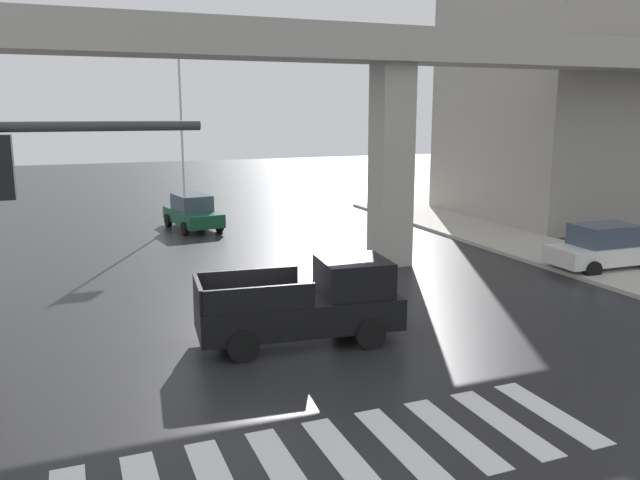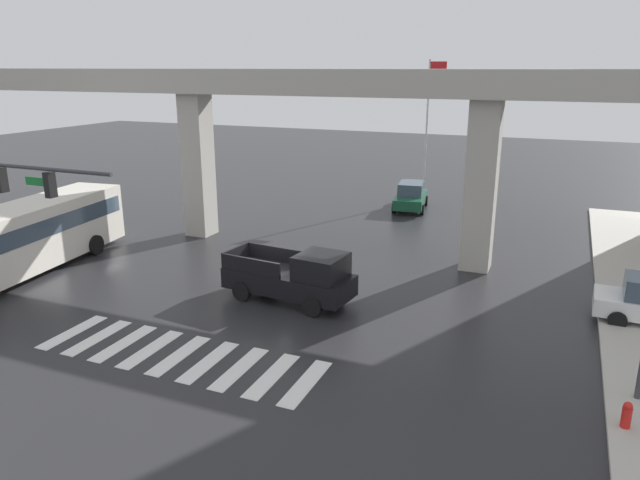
# 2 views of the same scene
# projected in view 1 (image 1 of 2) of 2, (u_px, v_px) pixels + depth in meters

# --- Properties ---
(ground_plane) EXTENTS (120.00, 120.00, 0.00)m
(ground_plane) POSITION_uv_depth(u_px,v_px,m) (245.00, 336.00, 16.82)
(ground_plane) COLOR #232326
(crosswalk_stripes) EXTENTS (9.35, 2.80, 0.01)m
(crosswalk_stripes) POSITION_uv_depth(u_px,v_px,m) (344.00, 457.00, 10.96)
(crosswalk_stripes) COLOR silver
(crosswalk_stripes) RESTS_ON ground
(elevated_overpass) EXTENTS (50.17, 2.16, 8.69)m
(elevated_overpass) POSITION_uv_depth(u_px,v_px,m) (191.00, 60.00, 20.66)
(elevated_overpass) COLOR #ADA89E
(elevated_overpass) RESTS_ON ground
(sidewalk_east) EXTENTS (4.00, 36.00, 0.15)m
(sidewalk_east) POSITION_uv_depth(u_px,v_px,m) (604.00, 268.00, 23.84)
(sidewalk_east) COLOR #ADA89E
(sidewalk_east) RESTS_ON ground
(pickup_truck) EXTENTS (5.27, 2.48, 2.08)m
(pickup_truck) POSITION_uv_depth(u_px,v_px,m) (310.00, 304.00, 16.31)
(pickup_truck) COLOR black
(pickup_truck) RESTS_ON ground
(sedan_white) EXTENTS (4.35, 2.06, 1.72)m
(sedan_white) POSITION_uv_depth(u_px,v_px,m) (605.00, 248.00, 23.62)
(sedan_white) COLOR silver
(sedan_white) RESTS_ON ground
(sedan_dark_green) EXTENTS (2.41, 4.51, 1.72)m
(sedan_dark_green) POSITION_uv_depth(u_px,v_px,m) (193.00, 212.00, 31.84)
(sedan_dark_green) COLOR #14472D
(sedan_dark_green) RESTS_ON ground
(flagpole) EXTENTS (1.16, 0.12, 9.26)m
(flagpole) POSITION_uv_depth(u_px,v_px,m) (183.00, 118.00, 33.70)
(flagpole) COLOR silver
(flagpole) RESTS_ON ground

